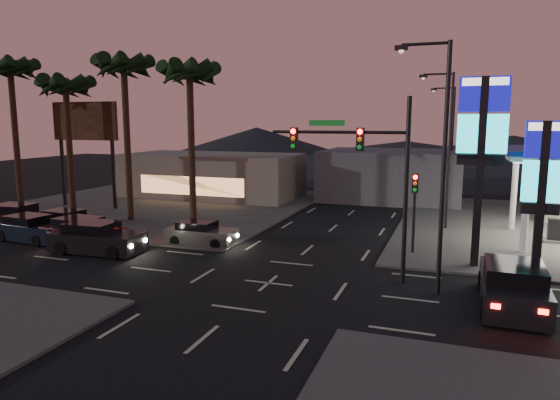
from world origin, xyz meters
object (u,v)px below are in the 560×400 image
at_px(car_lane_b_mid, 67,222).
at_px(traffic_signal_mast, 366,162).
at_px(suv_station, 513,286).
at_px(pylon_sign_tall, 482,134).
at_px(car_lane_a_front, 96,239).
at_px(car_lane_b_rear, 17,217).
at_px(car_lane_b_front, 201,234).
at_px(car_lane_a_rear, 31,229).
at_px(car_lane_a_mid, 82,232).
at_px(pylon_sign_short, 543,175).

bearing_deg(car_lane_b_mid, traffic_signal_mast, -9.11).
distance_m(car_lane_b_mid, suv_station, 25.65).
relative_size(pylon_sign_tall, suv_station, 1.69).
distance_m(car_lane_a_front, car_lane_b_mid, 6.03).
relative_size(car_lane_a_front, suv_station, 0.97).
relative_size(pylon_sign_tall, car_lane_b_rear, 1.77).
height_order(pylon_sign_tall, car_lane_a_front, pylon_sign_tall).
height_order(pylon_sign_tall, car_lane_b_front, pylon_sign_tall).
distance_m(car_lane_a_rear, car_lane_b_front, 10.19).
distance_m(car_lane_a_mid, suv_station, 22.24).
xyz_separation_m(traffic_signal_mast, car_lane_a_front, (-14.27, -0.26, -4.46)).
relative_size(pylon_sign_tall, car_lane_a_front, 1.74).
distance_m(pylon_sign_tall, car_lane_a_front, 20.18).
height_order(car_lane_a_front, car_lane_a_rear, car_lane_a_front).
height_order(traffic_signal_mast, car_lane_a_front, traffic_signal_mast).
bearing_deg(traffic_signal_mast, pylon_sign_tall, 36.52).
bearing_deg(car_lane_b_front, car_lane_a_front, -141.31).
bearing_deg(car_lane_b_mid, car_lane_b_front, 0.90).
relative_size(car_lane_b_front, suv_station, 0.77).
relative_size(car_lane_a_front, car_lane_b_rear, 1.02).
relative_size(car_lane_a_front, car_lane_b_front, 1.26).
distance_m(traffic_signal_mast, car_lane_a_front, 14.95).
xyz_separation_m(pylon_sign_short, car_lane_a_front, (-21.51, -2.77, -3.89)).
distance_m(car_lane_b_rear, suv_station, 29.55).
relative_size(car_lane_b_front, car_lane_b_rear, 0.81).
bearing_deg(suv_station, car_lane_a_mid, 173.96).
bearing_deg(car_lane_a_rear, pylon_sign_short, 3.85).
distance_m(car_lane_a_front, car_lane_a_rear, 5.58).
distance_m(car_lane_b_front, car_lane_b_mid, 9.39).
xyz_separation_m(pylon_sign_tall, traffic_signal_mast, (-4.74, -3.51, -1.17)).
xyz_separation_m(car_lane_b_rear, suv_station, (29.21, -4.50, 0.07)).
bearing_deg(pylon_sign_tall, suv_station, -76.55).
bearing_deg(traffic_signal_mast, suv_station, -14.27).
distance_m(traffic_signal_mast, suv_station, 7.56).
relative_size(car_lane_a_mid, car_lane_b_mid, 1.09).
xyz_separation_m(car_lane_a_mid, car_lane_a_rear, (-3.60, -0.13, -0.03)).
height_order(pylon_sign_short, car_lane_b_front, pylon_sign_short).
height_order(pylon_sign_tall, traffic_signal_mast, pylon_sign_tall).
bearing_deg(suv_station, traffic_signal_mast, 165.73).
height_order(car_lane_b_front, car_lane_b_mid, car_lane_b_mid).
height_order(car_lane_b_front, car_lane_b_rear, car_lane_b_rear).
bearing_deg(suv_station, car_lane_a_front, 176.46).
bearing_deg(car_lane_a_front, car_lane_a_rear, 170.15).
bearing_deg(car_lane_a_rear, car_lane_b_mid, 78.58).
relative_size(car_lane_a_mid, suv_station, 0.93).
xyz_separation_m(pylon_sign_tall, car_lane_b_mid, (-24.03, -0.42, -5.72)).
distance_m(car_lane_a_rear, car_lane_b_rear, 4.18).
bearing_deg(pylon_sign_tall, pylon_sign_short, -21.80).
relative_size(pylon_sign_short, car_lane_a_mid, 1.41).
bearing_deg(car_lane_b_rear, pylon_sign_short, -0.89).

